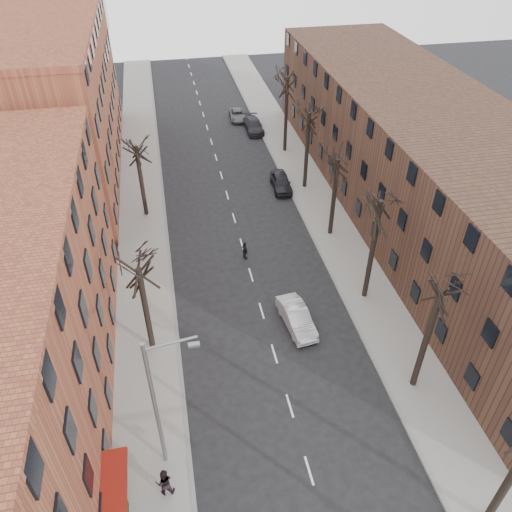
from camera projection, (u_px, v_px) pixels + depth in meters
sidewalk_left at (142, 209)px, 45.33m from camera, size 4.00×90.00×0.15m
sidewalk_right at (311, 191)px, 47.80m from camera, size 4.00×90.00×0.15m
building_left_far at (43, 105)px, 46.80m from camera, size 12.00×28.00×14.00m
building_right at (423, 161)px, 42.14m from camera, size 12.00×50.00×10.00m
tree_right_b at (412, 385)px, 29.99m from camera, size 5.20×5.20×10.80m
tree_right_c at (364, 296)px, 36.18m from camera, size 5.20×5.20×11.60m
tree_right_d at (330, 234)px, 42.37m from camera, size 5.20×5.20×10.00m
tree_right_e at (304, 187)px, 48.56m from camera, size 5.20×5.20×10.80m
tree_right_f at (285, 151)px, 54.74m from camera, size 5.20×5.20×11.60m
tree_left_a at (153, 348)px, 32.28m from camera, size 5.20×5.20×9.50m
tree_left_b at (147, 215)px, 44.66m from camera, size 5.20×5.20×9.50m
streetlight at (158, 402)px, 23.10m from camera, size 2.45×0.22×9.03m
silver_sedan at (297, 318)px, 33.48m from camera, size 2.03×4.47×1.42m
parked_car_near at (281, 182)px, 47.91m from camera, size 1.91×4.30×1.44m
parked_car_mid at (254, 125)px, 58.54m from camera, size 1.97×4.73×1.37m
parked_car_far at (238, 115)px, 61.33m from camera, size 2.07×4.11×1.12m
pedestrian_b at (164, 482)px, 24.16m from camera, size 0.90×0.71×1.79m
pedestrian_crossing at (245, 251)px, 39.22m from camera, size 0.63×1.00×1.58m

